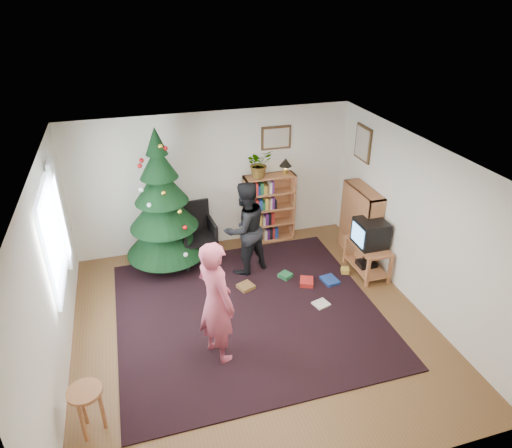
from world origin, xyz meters
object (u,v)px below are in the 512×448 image
object	(u,v)px
picture_back	(276,138)
christmas_tree	(163,212)
crt_tv	(370,233)
table_lamp	(286,163)
potted_plant	(259,164)
person_by_chair	(245,229)
person_standing	(216,302)
bookshelf_back	(269,207)
armchair	(196,230)
stool	(86,400)
tv_stand	(367,256)
bookshelf_right	(360,222)
picture_right	(363,143)

from	to	relation	value
picture_back	christmas_tree	bearing A→B (deg)	-166.61
crt_tv	table_lamp	world-z (taller)	table_lamp
christmas_tree	potted_plant	size ratio (longest dim) A/B	4.90
picture_back	potted_plant	size ratio (longest dim) A/B	1.10
table_lamp	person_by_chair	bearing A→B (deg)	-137.46
christmas_tree	person_by_chair	size ratio (longest dim) A/B	1.52
crt_tv	person_standing	xyz separation A→B (m)	(-2.82, -1.19, 0.09)
picture_back	crt_tv	size ratio (longest dim) A/B	1.10
bookshelf_back	armchair	bearing A→B (deg)	-167.64
christmas_tree	potted_plant	distance (m)	1.89
crt_tv	stool	distance (m)	4.82
christmas_tree	person_by_chair	world-z (taller)	christmas_tree
tv_stand	person_by_chair	bearing A→B (deg)	161.69
picture_back	crt_tv	bearing A→B (deg)	-58.20
person_standing	table_lamp	xyz separation A→B (m)	(1.90, 2.77, 0.64)
bookshelf_right	armchair	world-z (taller)	bookshelf_right
christmas_tree	person_by_chair	bearing A→B (deg)	-24.51
picture_right	crt_tv	bearing A→B (deg)	-104.51
armchair	person_by_chair	xyz separation A→B (m)	(0.71, -0.63, 0.23)
armchair	person_by_chair	bearing A→B (deg)	-45.94
picture_back	stool	xyz separation A→B (m)	(-3.34, -3.66, -1.48)
person_standing	tv_stand	bearing A→B (deg)	-91.50
picture_back	stool	world-z (taller)	picture_back
picture_back	bookshelf_back	size ratio (longest dim) A/B	0.42
bookshelf_right	picture_back	bearing A→B (deg)	45.58
picture_right	person_by_chair	size ratio (longest dim) A/B	0.37
armchair	potted_plant	xyz separation A→B (m)	(1.24, 0.31, 0.97)
stool	bookshelf_back	bearing A→B (deg)	47.90
armchair	person_standing	world-z (taller)	person_standing
christmas_tree	tv_stand	bearing A→B (deg)	-20.79
person_by_chair	table_lamp	xyz separation A→B (m)	(1.02, 0.94, 0.69)
picture_right	table_lamp	world-z (taller)	picture_right
person_standing	armchair	bearing A→B (deg)	-28.07
potted_plant	person_standing	bearing A→B (deg)	-116.80
christmas_tree	person_by_chair	distance (m)	1.39
potted_plant	christmas_tree	bearing A→B (deg)	-168.15
picture_right	tv_stand	world-z (taller)	picture_right
person_by_chair	stool	bearing A→B (deg)	25.77
crt_tv	potted_plant	size ratio (longest dim) A/B	0.99
person_standing	crt_tv	bearing A→B (deg)	-91.48
crt_tv	armchair	bearing A→B (deg)	154.46
christmas_tree	table_lamp	distance (m)	2.35
christmas_tree	armchair	size ratio (longest dim) A/B	2.31
person_by_chair	bookshelf_back	bearing A→B (deg)	-148.26
bookshelf_right	christmas_tree	bearing A→B (deg)	78.76
bookshelf_back	bookshelf_right	xyz separation A→B (m)	(1.35, -1.03, 0.00)
table_lamp	christmas_tree	bearing A→B (deg)	-170.70
picture_right	table_lamp	bearing A→B (deg)	153.47
armchair	potted_plant	distance (m)	1.61
bookshelf_back	potted_plant	size ratio (longest dim) A/B	2.59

